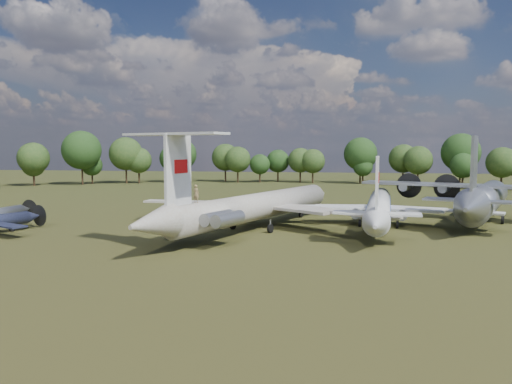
% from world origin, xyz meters
% --- Properties ---
extents(ground, '(300.00, 300.00, 0.00)m').
position_xyz_m(ground, '(0.00, 0.00, 0.00)').
color(ground, '#203612').
rests_on(ground, ground).
extents(il62_airliner, '(50.57, 56.67, 4.59)m').
position_xyz_m(il62_airliner, '(5.70, 1.42, 2.29)').
color(il62_airliner, beige).
rests_on(il62_airliner, ground).
extents(tu104_jet, '(33.71, 42.63, 3.98)m').
position_xyz_m(tu104_jet, '(20.89, 5.99, 1.99)').
color(tu104_jet, silver).
rests_on(tu104_jet, ground).
extents(an12_transport, '(46.14, 48.46, 5.08)m').
position_xyz_m(an12_transport, '(35.68, 12.56, 2.54)').
color(an12_transport, '#93969A').
rests_on(an12_transport, ground).
extents(person_on_il62, '(0.81, 0.68, 1.89)m').
position_xyz_m(person_on_il62, '(1.01, -10.53, 5.53)').
color(person_on_il62, olive).
rests_on(person_on_il62, il62_airliner).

